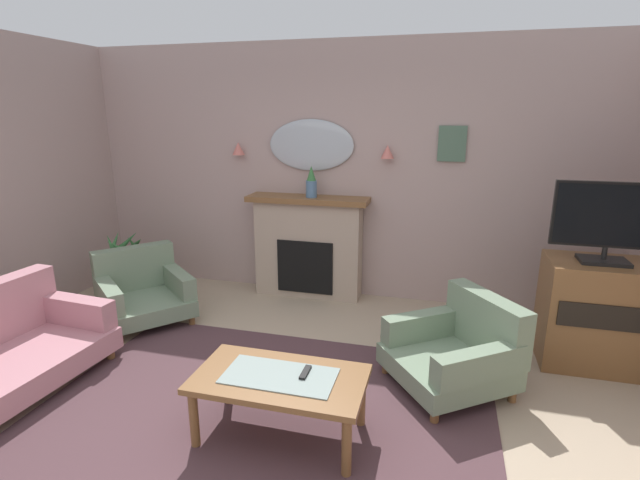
# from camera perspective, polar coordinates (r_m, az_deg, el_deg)

# --- Properties ---
(floor) EXTENTS (6.90, 6.31, 0.10)m
(floor) POSITION_cam_1_polar(r_m,az_deg,el_deg) (3.44, -8.44, -22.98)
(floor) COLOR tan
(floor) RESTS_ON ground
(wall_back) EXTENTS (6.90, 0.10, 2.81)m
(wall_back) POSITION_cam_1_polar(r_m,az_deg,el_deg) (5.33, 2.53, 8.10)
(wall_back) COLOR #B29993
(wall_back) RESTS_ON ground
(patterned_rug) EXTENTS (3.20, 2.40, 0.01)m
(patterned_rug) POSITION_cam_1_polar(r_m,az_deg,el_deg) (3.55, -7.13, -20.39)
(patterned_rug) COLOR #4C3338
(patterned_rug) RESTS_ON ground
(fireplace) EXTENTS (1.36, 0.36, 1.16)m
(fireplace) POSITION_cam_1_polar(r_m,az_deg,el_deg) (5.36, -1.44, -0.94)
(fireplace) COLOR tan
(fireplace) RESTS_ON ground
(mantel_vase_centre) EXTENTS (0.12, 0.12, 0.34)m
(mantel_vase_centre) POSITION_cam_1_polar(r_m,az_deg,el_deg) (5.16, -1.05, 6.90)
(mantel_vase_centre) COLOR #4C7093
(mantel_vase_centre) RESTS_ON fireplace
(wall_mirror) EXTENTS (0.96, 0.06, 0.56)m
(wall_mirror) POSITION_cam_1_polar(r_m,az_deg,el_deg) (5.30, -1.09, 11.40)
(wall_mirror) COLOR #B2BCC6
(wall_sconce_left) EXTENTS (0.14, 0.14, 0.14)m
(wall_sconce_left) POSITION_cam_1_polar(r_m,az_deg,el_deg) (5.55, -9.85, 10.84)
(wall_sconce_left) COLOR #D17066
(wall_sconce_right) EXTENTS (0.14, 0.14, 0.14)m
(wall_sconce_right) POSITION_cam_1_polar(r_m,az_deg,el_deg) (5.08, 8.16, 10.52)
(wall_sconce_right) COLOR #D17066
(framed_picture) EXTENTS (0.28, 0.03, 0.36)m
(framed_picture) POSITION_cam_1_polar(r_m,az_deg,el_deg) (5.10, 15.68, 11.14)
(framed_picture) COLOR #4C6B56
(coffee_table) EXTENTS (1.10, 0.60, 0.45)m
(coffee_table) POSITION_cam_1_polar(r_m,az_deg,el_deg) (3.16, -4.89, -16.95)
(coffee_table) COLOR brown
(coffee_table) RESTS_ON ground
(tv_remote) EXTENTS (0.04, 0.16, 0.02)m
(tv_remote) POSITION_cam_1_polar(r_m,az_deg,el_deg) (3.14, -1.79, -15.75)
(tv_remote) COLOR black
(tv_remote) RESTS_ON coffee_table
(armchair_by_coffee_table) EXTENTS (1.13, 1.13, 0.71)m
(armchair_by_coffee_table) POSITION_cam_1_polar(r_m,az_deg,el_deg) (3.87, 16.40, -12.53)
(armchair_by_coffee_table) COLOR gray
(armchair_by_coffee_table) RESTS_ON ground
(armchair_in_corner) EXTENTS (1.14, 1.14, 0.71)m
(armchair_in_corner) POSITION_cam_1_polar(r_m,az_deg,el_deg) (5.16, -20.67, -5.74)
(armchair_in_corner) COLOR gray
(armchair_in_corner) RESTS_ON ground
(tv_cabinet) EXTENTS (0.80, 0.57, 0.90)m
(tv_cabinet) POSITION_cam_1_polar(r_m,az_deg,el_deg) (4.56, 30.18, -7.68)
(tv_cabinet) COLOR brown
(tv_cabinet) RESTS_ON ground
(tv_flatscreen) EXTENTS (0.84, 0.24, 0.65)m
(tv_flatscreen) POSITION_cam_1_polar(r_m,az_deg,el_deg) (4.33, 31.64, 2.02)
(tv_flatscreen) COLOR black
(tv_flatscreen) RESTS_ON tv_cabinet
(potted_plant_small_fern) EXTENTS (0.48, 0.49, 0.76)m
(potted_plant_small_fern) POSITION_cam_1_polar(r_m,az_deg,el_deg) (5.87, -22.39, -2.60)
(potted_plant_small_fern) COLOR brown
(potted_plant_small_fern) RESTS_ON ground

